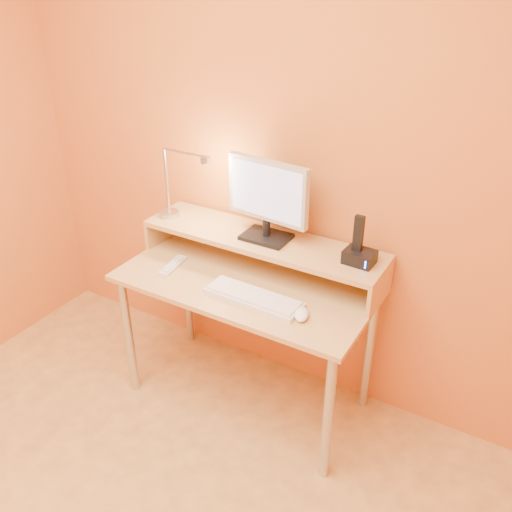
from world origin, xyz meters
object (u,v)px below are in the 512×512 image
Objects in this scene: keyboard at (253,298)px; mouse at (301,314)px; lamp_base at (169,214)px; remote_control at (173,266)px; phone_dock at (359,257)px; monitor_panel at (268,191)px.

mouse is at bearing -1.01° from keyboard.
lamp_base is 0.22× the size of keyboard.
phone_dock is at bearing 6.68° from remote_control.
monitor_panel is 0.94× the size of keyboard.
monitor_panel is 0.49m from keyboard.
lamp_base is 0.93m from mouse.
phone_dock reaches higher than keyboard.
keyboard is at bearing -140.52° from phone_dock.
monitor_panel reaches higher than phone_dock.
keyboard is at bearing 156.16° from mouse.
phone_dock is at bearing 4.91° from monitor_panel.
phone_dock reaches higher than remote_control.
monitor_panel is 0.60m from lamp_base.
keyboard reaches higher than remote_control.
monitor_panel reaches higher than lamp_base.
phone_dock is at bearing 1.70° from lamp_base.
mouse is at bearing -111.68° from phone_dock.
mouse is (0.88, -0.26, -0.15)m from lamp_base.
remote_control is (-0.39, -0.23, -0.39)m from monitor_panel.
lamp_base is 0.70m from keyboard.
lamp_base is at bearing -175.40° from phone_dock.
mouse is at bearing -16.18° from lamp_base.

